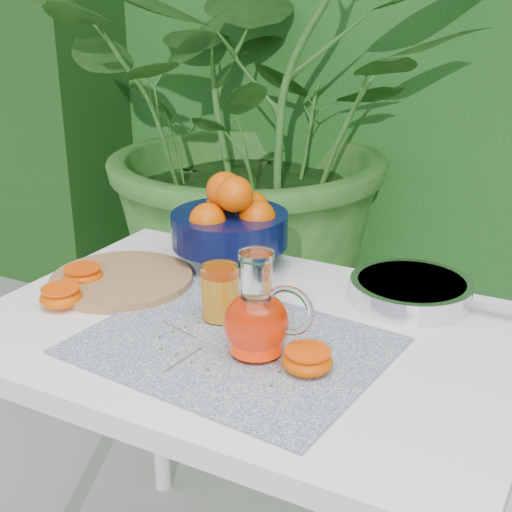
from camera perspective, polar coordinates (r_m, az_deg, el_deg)
The scene contains 10 objects.
potted_plant_left at distance 2.66m, azimuth 0.89°, elevation 11.09°, with size 1.75×1.75×1.75m, color #276021.
white_table at distance 1.35m, azimuth -0.41°, elevation -8.67°, with size 1.00×0.70×0.75m.
placemat at distance 1.24m, azimuth -1.93°, elevation -7.15°, with size 0.51×0.39×0.00m, color #0D1F4C.
cutting_board at distance 1.51m, azimuth -10.70°, elevation -1.90°, with size 0.29×0.29×0.02m, color #A56A4A.
fruit_bowl at distance 1.57m, azimuth -2.01°, elevation 2.77°, with size 0.33×0.33×0.20m.
juice_pitcher at distance 1.18m, azimuth 0.13°, elevation -5.11°, with size 0.16×0.12×0.18m.
juice_tumbler at distance 1.31m, azimuth -2.86°, elevation -3.05°, with size 0.08×0.08×0.10m.
saute_pan at distance 1.43m, azimuth 12.45°, elevation -2.67°, with size 0.42×0.24×0.04m.
orange_halves at distance 1.35m, azimuth -9.28°, elevation -4.08°, with size 0.65×0.19×0.04m.
thyme_sprigs at distance 1.22m, azimuth -3.19°, elevation -7.56°, with size 0.33×0.18×0.01m.
Camera 1 is at (0.50, -1.06, 1.34)m, focal length 50.00 mm.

